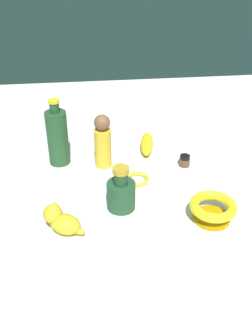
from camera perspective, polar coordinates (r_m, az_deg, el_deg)
name	(u,v)px	position (r m, az deg, el deg)	size (l,w,h in m)	color
ground	(126,186)	(1.31, 0.00, -2.58)	(2.00, 2.00, 0.00)	silver
bottle_short	(121,193)	(1.18, -0.73, -3.61)	(0.09, 0.09, 0.14)	#1F4529
bangle	(137,179)	(1.33, 1.67, -1.63)	(0.08, 0.08, 0.01)	gold
bottle_tall	(58,137)	(1.40, -9.95, 4.50)	(0.07, 0.07, 0.24)	#1F4627
banana	(147,144)	(1.50, 3.06, 3.55)	(0.17, 0.05, 0.05)	yellow
cat_figurine	(61,220)	(1.13, -9.46, -7.50)	(0.12, 0.10, 0.09)	gold
bowl	(213,208)	(1.17, 12.55, -5.78)	(0.14, 0.14, 0.06)	#B48307
nail_polish_jar	(185,161)	(1.42, 8.53, 1.08)	(0.04, 0.04, 0.04)	brown
person_figure_adult	(103,142)	(1.37, -3.41, 3.84)	(0.08, 0.08, 0.20)	gold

